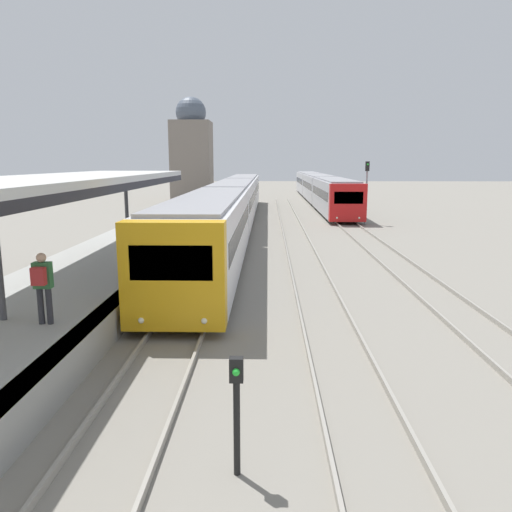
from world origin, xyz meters
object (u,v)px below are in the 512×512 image
at_px(train_near, 233,202).
at_px(signal_post_near, 237,403).
at_px(train_far, 319,187).
at_px(signal_mast_far, 367,185).
at_px(person_on_platform, 42,283).

relative_size(train_near, signal_post_near, 24.95).
height_order(train_far, signal_mast_far, signal_mast_far).
bearing_deg(train_far, train_near, -109.77).
bearing_deg(train_far, signal_mast_far, -85.96).
bearing_deg(person_on_platform, signal_mast_far, 64.86).
xyz_separation_m(train_far, signal_post_near, (-6.25, -51.22, -0.60)).
height_order(signal_post_near, signal_mast_far, signal_mast_far).
bearing_deg(signal_post_near, train_far, 83.04).
height_order(train_near, train_far, train_near).
bearing_deg(train_near, signal_mast_far, 13.26).
xyz_separation_m(person_on_platform, signal_mast_far, (12.38, 26.37, 1.06)).
relative_size(train_far, signal_post_near, 23.72).
distance_m(person_on_platform, signal_mast_far, 29.15).
relative_size(train_far, signal_mast_far, 9.42).
height_order(person_on_platform, signal_mast_far, signal_mast_far).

